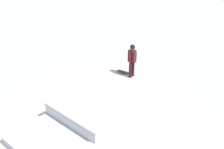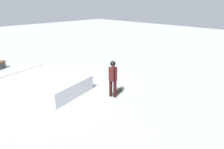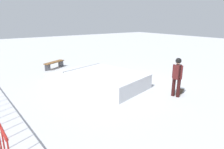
% 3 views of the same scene
% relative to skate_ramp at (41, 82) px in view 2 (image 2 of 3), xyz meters
% --- Properties ---
extents(ground_plane, '(60.00, 60.00, 0.00)m').
position_rel_skate_ramp_xyz_m(ground_plane, '(-0.39, -0.70, -0.32)').
color(ground_plane, '#B7BABF').
extents(skate_ramp, '(5.87, 3.83, 0.74)m').
position_rel_skate_ramp_xyz_m(skate_ramp, '(0.00, 0.00, 0.00)').
color(skate_ramp, silver).
rests_on(skate_ramp, ground).
extents(skater, '(0.43, 0.42, 1.73)m').
position_rel_skate_ramp_xyz_m(skater, '(-3.28, -1.85, 0.69)').
color(skater, black).
rests_on(skater, ground).
extents(skateboard, '(0.48, 0.82, 0.09)m').
position_rel_skate_ramp_xyz_m(skateboard, '(-3.19, -2.32, -0.24)').
color(skateboard, '#3F2D1E').
rests_on(skateboard, ground).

